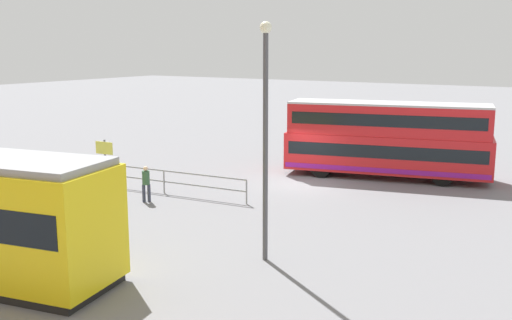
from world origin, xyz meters
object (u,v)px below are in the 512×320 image
at_px(info_sign, 105,154).
at_px(street_lamp, 265,126).
at_px(double_decker_bus, 387,139).
at_px(pedestrian_near_railing, 146,182).

height_order(info_sign, street_lamp, street_lamp).
height_order(double_decker_bus, street_lamp, street_lamp).
relative_size(double_decker_bus, street_lamp, 1.43).
bearing_deg(pedestrian_near_railing, double_decker_bus, -125.25).
xyz_separation_m(pedestrian_near_railing, street_lamp, (-7.96, 3.37, 3.36)).
xyz_separation_m(double_decker_bus, info_sign, (10.86, 8.82, -0.43)).
bearing_deg(info_sign, street_lamp, 158.32).
bearing_deg(double_decker_bus, pedestrian_near_railing, 54.75).
bearing_deg(street_lamp, double_decker_bus, -86.48).
bearing_deg(info_sign, double_decker_bus, -140.92).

